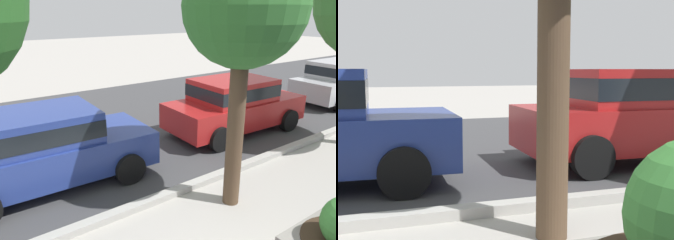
{
  "view_description": "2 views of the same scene",
  "coord_description": "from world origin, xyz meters",
  "views": [
    {
      "loc": [
        -1.76,
        -1.48,
        3.36
      ],
      "look_at": [
        2.62,
        4.7,
        0.8
      ],
      "focal_mm": 34.76,
      "sensor_mm": 36.0,
      "label": 1
    },
    {
      "loc": [
        0.57,
        -1.43,
        1.54
      ],
      "look_at": [
        2.62,
        4.7,
        0.8
      ],
      "focal_mm": 46.34,
      "sensor_mm": 36.0,
      "label": 2
    }
  ],
  "objects": [
    {
      "name": "parked_car_red",
      "position": [
        4.94,
        4.7,
        0.84
      ],
      "size": [
        4.16,
        2.04,
        1.56
      ],
      "color": "#B21E1E",
      "rests_on": "ground"
    }
  ]
}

